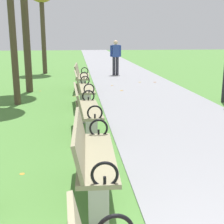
{
  "coord_description": "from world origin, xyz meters",
  "views": [
    {
      "loc": [
        -0.65,
        -0.92,
        1.87
      ],
      "look_at": [
        -0.05,
        4.4,
        0.55
      ],
      "focal_mm": 50.12,
      "sensor_mm": 36.0,
      "label": 1
    }
  ],
  "objects_px": {
    "park_bench_3": "(85,109)",
    "park_bench_5": "(81,76)",
    "pedestrian_walking": "(116,56)",
    "park_bench_4": "(83,88)",
    "park_bench_2": "(92,155)"
  },
  "relations": [
    {
      "from": "park_bench_2",
      "to": "park_bench_4",
      "type": "height_order",
      "value": "same"
    },
    {
      "from": "park_bench_4",
      "to": "pedestrian_walking",
      "type": "bearing_deg",
      "value": 75.36
    },
    {
      "from": "park_bench_5",
      "to": "park_bench_2",
      "type": "bearing_deg",
      "value": -90.0
    },
    {
      "from": "park_bench_3",
      "to": "pedestrian_walking",
      "type": "distance_m",
      "value": 9.1
    },
    {
      "from": "park_bench_2",
      "to": "park_bench_4",
      "type": "relative_size",
      "value": 1.0
    },
    {
      "from": "park_bench_5",
      "to": "pedestrian_walking",
      "type": "height_order",
      "value": "pedestrian_walking"
    },
    {
      "from": "park_bench_2",
      "to": "park_bench_5",
      "type": "distance_m",
      "value": 7.37
    },
    {
      "from": "park_bench_5",
      "to": "pedestrian_walking",
      "type": "xyz_separation_m",
      "value": [
        1.7,
        3.98,
        0.44
      ]
    },
    {
      "from": "park_bench_3",
      "to": "park_bench_5",
      "type": "bearing_deg",
      "value": 90.0
    },
    {
      "from": "park_bench_4",
      "to": "pedestrian_walking",
      "type": "xyz_separation_m",
      "value": [
        1.7,
        6.5,
        0.44
      ]
    },
    {
      "from": "park_bench_2",
      "to": "park_bench_5",
      "type": "bearing_deg",
      "value": 90.0
    },
    {
      "from": "pedestrian_walking",
      "to": "park_bench_4",
      "type": "bearing_deg",
      "value": -104.64
    },
    {
      "from": "park_bench_4",
      "to": "park_bench_5",
      "type": "bearing_deg",
      "value": 90.0
    },
    {
      "from": "park_bench_3",
      "to": "park_bench_5",
      "type": "height_order",
      "value": "same"
    },
    {
      "from": "park_bench_4",
      "to": "pedestrian_walking",
      "type": "height_order",
      "value": "pedestrian_walking"
    }
  ]
}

